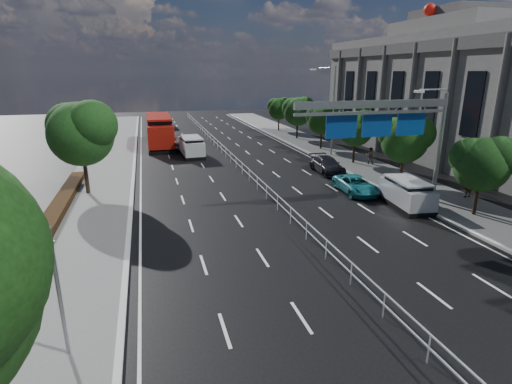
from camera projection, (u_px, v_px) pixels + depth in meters
name	position (u px, v px, depth m)	size (l,w,h in m)	color
ground	(371.00, 306.00, 15.03)	(160.00, 160.00, 0.00)	black
sidewalk_near	(33.00, 360.00, 12.10)	(5.00, 140.00, 0.14)	slate
kerb_near	(120.00, 346.00, 12.73)	(0.25, 140.00, 0.15)	silver
median_fence	(238.00, 164.00, 35.65)	(0.05, 85.00, 1.02)	silver
hedge_near	(14.00, 280.00, 16.17)	(1.00, 36.00, 0.44)	black
toilet_sign	(38.00, 273.00, 11.40)	(1.62, 0.18, 4.34)	gray
overhead_gantry	(389.00, 120.00, 24.40)	(10.24, 0.38, 7.45)	gray
streetlight_far	(331.00, 105.00, 40.18)	(2.78, 2.40, 9.00)	gray
civic_hall	(471.00, 95.00, 39.54)	(14.40, 36.00, 14.35)	slate
near_tree_back	(81.00, 130.00, 27.25)	(4.84, 4.51, 6.69)	black
far_tree_c	(483.00, 161.00, 23.33)	(3.52, 3.28, 4.94)	black
far_tree_d	(406.00, 137.00, 30.18)	(3.85, 3.59, 5.34)	black
far_tree_e	(356.00, 126.00, 37.14)	(3.63, 3.38, 5.13)	black
far_tree_f	(322.00, 118.00, 44.08)	(3.52, 3.28, 5.02)	black
far_tree_g	(298.00, 110.00, 50.92)	(3.96, 3.69, 5.45)	black
far_tree_h	(279.00, 108.00, 57.94)	(3.41, 3.18, 4.91)	black
white_minivan	(192.00, 147.00, 41.21)	(2.25, 4.78, 2.04)	black
red_bus	(159.00, 130.00, 47.17)	(2.86, 11.85, 3.54)	black
near_car_silver	(182.00, 142.00, 45.31)	(1.93, 4.80, 1.64)	#9B9CA2
near_car_dark	(167.00, 123.00, 62.40)	(1.66, 4.75, 1.57)	black
silver_minivan	(407.00, 193.00, 25.82)	(2.37, 4.59, 1.83)	black
parked_car_teal	(356.00, 185.00, 28.85)	(2.04, 4.42, 1.23)	teal
parked_car_dark	(327.00, 165.00, 34.64)	(1.90, 4.67, 1.36)	black
pedestrian_a	(469.00, 184.00, 27.32)	(0.67, 0.44, 1.83)	gray
pedestrian_b	(370.00, 156.00, 37.38)	(0.75, 0.58, 1.54)	gray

